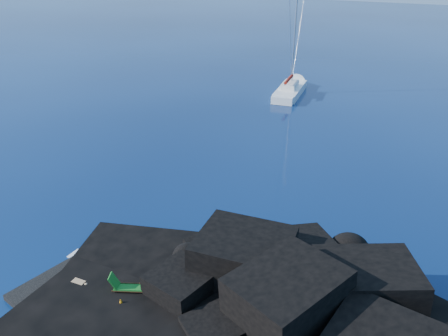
{
  "coord_description": "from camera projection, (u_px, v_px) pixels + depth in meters",
  "views": [
    {
      "loc": [
        19.34,
        -11.05,
        16.27
      ],
      "look_at": [
        3.44,
        14.49,
        2.0
      ],
      "focal_mm": 35.0,
      "sensor_mm": 36.0,
      "label": 1
    }
  ],
  "objects": [
    {
      "name": "towel",
      "position": [
        79.0,
        285.0,
        23.67
      ],
      "size": [
        2.23,
        1.3,
        0.06
      ],
      "primitive_type": "cube",
      "rotation": [
        0.0,
        0.0,
        0.15
      ],
      "color": "silver",
      "rests_on": "beach"
    },
    {
      "name": "sunbather",
      "position": [
        79.0,
        283.0,
        23.6
      ],
      "size": [
        2.05,
        0.78,
        0.27
      ],
      "primitive_type": null,
      "rotation": [
        0.0,
        0.0,
        0.15
      ],
      "color": "tan",
      "rests_on": "towel"
    },
    {
      "name": "deck_chair",
      "position": [
        129.0,
        284.0,
        22.87
      ],
      "size": [
        1.98,
        1.58,
        1.25
      ],
      "primitive_type": null,
      "rotation": [
        0.0,
        0.0,
        0.51
      ],
      "color": "#186D1F",
      "rests_on": "beach"
    },
    {
      "name": "ground",
      "position": [
        37.0,
        279.0,
        24.69
      ],
      "size": [
        400.0,
        400.0,
        0.0
      ],
      "primitive_type": "plane",
      "color": "black",
      "rests_on": "ground"
    },
    {
      "name": "sailboat",
      "position": [
        290.0,
        94.0,
        59.07
      ],
      "size": [
        5.84,
        14.22,
        14.59
      ],
      "primitive_type": null,
      "rotation": [
        0.0,
        0.0,
        0.22
      ],
      "color": "white",
      "rests_on": "ground"
    },
    {
      "name": "marker_cone",
      "position": [
        121.0,
        303.0,
        22.12
      ],
      "size": [
        0.4,
        0.4,
        0.52
      ],
      "primitive_type": "cone",
      "rotation": [
        0.0,
        0.0,
        -0.19
      ],
      "color": "orange",
      "rests_on": "beach"
    },
    {
      "name": "surf_foam",
      "position": [
        163.0,
        262.0,
        26.14
      ],
      "size": [
        10.0,
        8.0,
        0.06
      ],
      "primitive_type": null,
      "color": "white",
      "rests_on": "ground"
    },
    {
      "name": "beach",
      "position": [
        101.0,
        304.0,
        22.92
      ],
      "size": [
        9.08,
        6.86,
        0.7
      ],
      "primitive_type": "cube",
      "rotation": [
        0.0,
        0.0,
        -0.1
      ],
      "color": "black",
      "rests_on": "ground"
    }
  ]
}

